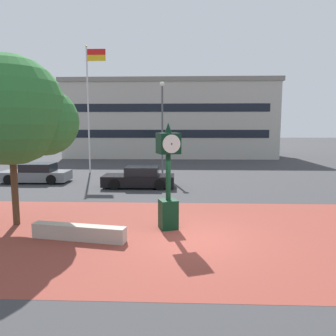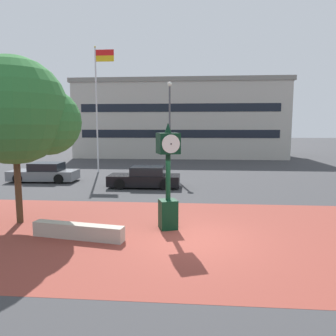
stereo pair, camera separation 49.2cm
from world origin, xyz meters
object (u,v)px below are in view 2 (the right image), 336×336
civic_building (181,119)px  car_street_near (145,178)px  plaza_tree (21,113)px  street_clock (168,177)px  street_lamp_post (170,119)px  car_street_far (45,173)px  flagpole_primary (98,101)px

civic_building → car_street_near: bearing=-93.0°
plaza_tree → civic_building: size_ratio=0.25×
street_clock → street_lamp_post: (-0.96, 13.13, 2.35)m
street_clock → street_lamp_post: size_ratio=0.55×
street_clock → plaza_tree: size_ratio=0.61×
plaza_tree → car_street_near: plaza_tree is taller
car_street_far → civic_building: size_ratio=0.18×
car_street_near → street_lamp_post: bearing=-12.7°
street_clock → car_street_far: street_clock is taller
plaza_tree → civic_building: civic_building is taller
car_street_far → flagpole_primary: bearing=-28.8°
car_street_far → car_street_near: bearing=-103.8°
street_clock → plaza_tree: (-5.58, 0.40, 2.29)m
car_street_near → flagpole_primary: flagpole_primary is taller
car_street_far → street_lamp_post: bearing=-68.0°
street_clock → car_street_far: (-9.19, 9.53, -1.34)m
street_clock → car_street_near: size_ratio=0.88×
street_clock → plaza_tree: bearing=156.1°
car_street_near → flagpole_primary: 9.39m
plaza_tree → car_street_far: (-3.61, 9.12, -3.63)m
car_street_near → street_lamp_post: 6.43m
street_clock → civic_building: bearing=71.9°
car_street_near → civic_building: (1.19, 22.42, 4.03)m
plaza_tree → car_street_near: size_ratio=1.45×
civic_building → street_lamp_post: civic_building is taller
plaza_tree → car_street_far: 10.46m
plaza_tree → civic_building: bearing=81.1°
street_clock → car_street_near: street_clock is taller
plaza_tree → flagpole_primary: bearing=94.9°
street_clock → civic_building: size_ratio=0.15×
street_clock → car_street_near: bearing=84.8°
civic_building → street_lamp_post: 17.28m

